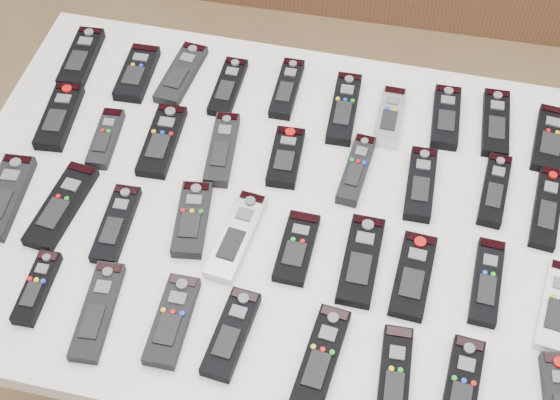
% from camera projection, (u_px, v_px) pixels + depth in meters
% --- Properties ---
extents(table, '(1.25, 0.88, 0.78)m').
position_uv_depth(table, '(280.00, 224.00, 1.52)').
color(table, white).
rests_on(table, ground).
extents(remote_0, '(0.07, 0.18, 0.02)m').
position_uv_depth(remote_0, '(81.00, 58.00, 1.71)').
color(remote_0, black).
rests_on(remote_0, table).
extents(remote_1, '(0.07, 0.16, 0.02)m').
position_uv_depth(remote_1, '(137.00, 73.00, 1.68)').
color(remote_1, black).
rests_on(remote_1, table).
extents(remote_2, '(0.07, 0.18, 0.02)m').
position_uv_depth(remote_2, '(181.00, 74.00, 1.68)').
color(remote_2, black).
rests_on(remote_2, table).
extents(remote_3, '(0.05, 0.16, 0.02)m').
position_uv_depth(remote_3, '(228.00, 87.00, 1.66)').
color(remote_3, black).
rests_on(remote_3, table).
extents(remote_4, '(0.05, 0.17, 0.02)m').
position_uv_depth(remote_4, '(287.00, 88.00, 1.65)').
color(remote_4, black).
rests_on(remote_4, table).
extents(remote_5, '(0.06, 0.19, 0.02)m').
position_uv_depth(remote_5, '(344.00, 108.00, 1.62)').
color(remote_5, black).
rests_on(remote_5, table).
extents(remote_6, '(0.05, 0.16, 0.02)m').
position_uv_depth(remote_6, '(390.00, 117.00, 1.60)').
color(remote_6, '#B7B7BC').
rests_on(remote_6, table).
extents(remote_7, '(0.06, 0.17, 0.02)m').
position_uv_depth(remote_7, '(446.00, 117.00, 1.60)').
color(remote_7, black).
rests_on(remote_7, table).
extents(remote_8, '(0.06, 0.18, 0.02)m').
position_uv_depth(remote_8, '(496.00, 123.00, 1.59)').
color(remote_8, black).
rests_on(remote_8, table).
extents(remote_9, '(0.07, 0.18, 0.02)m').
position_uv_depth(remote_9, '(550.00, 139.00, 1.57)').
color(remote_9, black).
rests_on(remote_9, table).
extents(remote_10, '(0.08, 0.18, 0.02)m').
position_uv_depth(remote_10, '(59.00, 116.00, 1.60)').
color(remote_10, black).
rests_on(remote_10, table).
extents(remote_11, '(0.06, 0.15, 0.02)m').
position_uv_depth(remote_11, '(106.00, 138.00, 1.57)').
color(remote_11, black).
rests_on(remote_11, table).
extents(remote_12, '(0.07, 0.19, 0.02)m').
position_uv_depth(remote_12, '(162.00, 141.00, 1.56)').
color(remote_12, black).
rests_on(remote_12, table).
extents(remote_13, '(0.07, 0.18, 0.02)m').
position_uv_depth(remote_13, '(222.00, 149.00, 1.55)').
color(remote_13, black).
rests_on(remote_13, table).
extents(remote_14, '(0.07, 0.15, 0.02)m').
position_uv_depth(remote_14, '(286.00, 157.00, 1.54)').
color(remote_14, black).
rests_on(remote_14, table).
extents(remote_15, '(0.05, 0.17, 0.02)m').
position_uv_depth(remote_15, '(356.00, 170.00, 1.52)').
color(remote_15, black).
rests_on(remote_15, table).
extents(remote_16, '(0.05, 0.17, 0.02)m').
position_uv_depth(remote_16, '(421.00, 184.00, 1.49)').
color(remote_16, black).
rests_on(remote_16, table).
extents(remote_17, '(0.06, 0.17, 0.02)m').
position_uv_depth(remote_17, '(495.00, 190.00, 1.49)').
color(remote_17, black).
rests_on(remote_17, table).
extents(remote_18, '(0.06, 0.19, 0.02)m').
position_uv_depth(remote_18, '(547.00, 208.00, 1.46)').
color(remote_18, black).
rests_on(remote_18, table).
extents(remote_19, '(0.08, 0.20, 0.02)m').
position_uv_depth(remote_19, '(5.00, 197.00, 1.47)').
color(remote_19, black).
rests_on(remote_19, table).
extents(remote_20, '(0.08, 0.20, 0.02)m').
position_uv_depth(remote_20, '(62.00, 206.00, 1.46)').
color(remote_20, black).
rests_on(remote_20, table).
extents(remote_21, '(0.06, 0.17, 0.02)m').
position_uv_depth(remote_21, '(116.00, 224.00, 1.44)').
color(remote_21, black).
rests_on(remote_21, table).
extents(remote_22, '(0.08, 0.17, 0.02)m').
position_uv_depth(remote_22, '(192.00, 219.00, 1.44)').
color(remote_22, black).
rests_on(remote_22, table).
extents(remote_23, '(0.07, 0.20, 0.02)m').
position_uv_depth(remote_23, '(237.00, 236.00, 1.42)').
color(remote_23, '#B7B7BC').
rests_on(remote_23, table).
extents(remote_24, '(0.06, 0.15, 0.02)m').
position_uv_depth(remote_24, '(297.00, 248.00, 1.41)').
color(remote_24, black).
rests_on(remote_24, table).
extents(remote_25, '(0.06, 0.18, 0.02)m').
position_uv_depth(remote_25, '(361.00, 260.00, 1.39)').
color(remote_25, black).
rests_on(remote_25, table).
extents(remote_26, '(0.07, 0.17, 0.02)m').
position_uv_depth(remote_26, '(413.00, 276.00, 1.37)').
color(remote_26, black).
rests_on(remote_26, table).
extents(remote_27, '(0.05, 0.17, 0.02)m').
position_uv_depth(remote_27, '(487.00, 282.00, 1.36)').
color(remote_27, black).
rests_on(remote_27, table).
extents(remote_28, '(0.07, 0.18, 0.02)m').
position_uv_depth(remote_28, '(555.00, 306.00, 1.33)').
color(remote_28, silver).
rests_on(remote_28, table).
extents(remote_30, '(0.05, 0.15, 0.02)m').
position_uv_depth(remote_30, '(37.00, 288.00, 1.36)').
color(remote_30, black).
rests_on(remote_30, table).
extents(remote_31, '(0.07, 0.19, 0.02)m').
position_uv_depth(remote_31, '(98.00, 311.00, 1.33)').
color(remote_31, black).
rests_on(remote_31, table).
extents(remote_32, '(0.06, 0.17, 0.02)m').
position_uv_depth(remote_32, '(172.00, 320.00, 1.32)').
color(remote_32, black).
rests_on(remote_32, table).
extents(remote_33, '(0.07, 0.17, 0.02)m').
position_uv_depth(remote_33, '(231.00, 334.00, 1.30)').
color(remote_33, black).
rests_on(remote_33, table).
extents(remote_34, '(0.07, 0.19, 0.02)m').
position_uv_depth(remote_34, '(321.00, 358.00, 1.27)').
color(remote_34, black).
rests_on(remote_34, table).
extents(remote_35, '(0.06, 0.18, 0.02)m').
position_uv_depth(remote_35, '(394.00, 378.00, 1.25)').
color(remote_35, black).
rests_on(remote_35, table).
extents(remote_36, '(0.06, 0.18, 0.02)m').
position_uv_depth(remote_36, '(461.00, 389.00, 1.24)').
color(remote_36, black).
rests_on(remote_36, table).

